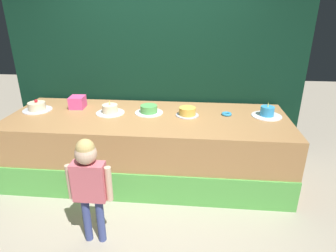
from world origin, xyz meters
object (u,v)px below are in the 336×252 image
Objects in this scene: pink_box at (78,102)px; cake_center at (149,110)px; child_figure at (89,178)px; cake_right at (187,112)px; cake_far_right at (267,112)px; donut at (227,114)px; cake_far_left at (37,107)px; cake_left at (110,110)px.

pink_box is 0.95m from cake_center.
cake_center is (0.32, 1.29, 0.18)m from child_figure.
cake_right is 0.95m from cake_far_right.
cake_far_left is at bearing -178.85° from donut.
child_figure is 2.98× the size of cake_center.
cake_far_left is 2.83m from cake_far_right.
pink_box reaches higher than cake_center.
donut is 0.44× the size of cake_right.
cake_far_right is (2.36, -0.09, -0.03)m from pink_box.
pink_box is at bearing 173.77° from cake_right.
cake_far_left is (-2.36, -0.05, 0.03)m from donut.
donut is at bearing 0.71° from cake_center.
cake_center is 1.26× the size of cake_right.
cake_far_left is at bearing 179.77° from cake_right.
cake_far_right is at bearing 3.77° from cake_right.
cake_far_right is at bearing 37.08° from child_figure.
cake_far_left is at bearing 178.99° from cake_left.
cake_center is at bearing -6.72° from pink_box.
cake_left is at bearing -177.84° from cake_far_right.
child_figure reaches higher than cake_far_left.
cake_left is at bearing -173.67° from cake_center.
donut is 0.48m from cake_right.
child_figure is 8.61× the size of donut.
cake_center is (-0.94, -0.01, 0.03)m from donut.
cake_left is (0.94, -0.02, 0.00)m from cake_far_left.
cake_far_left is 1.89m from cake_right.
pink_box is 0.56× the size of cake_far_left.
cake_left is at bearing -179.45° from cake_right.
child_figure is at bearing -142.92° from cake_far_right.
cake_far_left reaches higher than cake_right.
cake_center is at bearing 6.33° from cake_left.
cake_far_left is 1.29× the size of cake_right.
pink_box is at bearing 17.29° from cake_far_left.
cake_center is 1.42m from cake_far_right.
cake_left is at bearing -177.41° from donut.
child_figure is 2.89× the size of cake_far_left.
cake_left is (0.47, -0.16, -0.03)m from pink_box.
child_figure is 2.18m from cake_far_right.
child_figure is 1.26m from cake_left.
cake_left reaches higher than cake_far_left.
child_figure is at bearing -82.90° from cake_left.
pink_box is 0.50m from cake_far_left.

